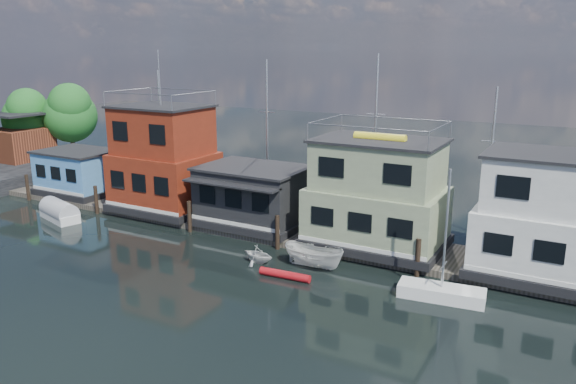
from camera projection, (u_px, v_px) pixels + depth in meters
The scene contains 15 objects.
ground at pixel (139, 293), 29.18m from camera, with size 160.00×160.00×0.00m, color black.
dock at pixel (260, 227), 39.28m from camera, with size 48.00×5.00×0.40m, color #595147.
houseboat_blue at pixel (79, 172), 47.24m from camera, with size 6.40×4.90×3.66m.
houseboat_red at pixel (164, 161), 42.30m from camera, with size 7.40×5.90×11.86m.
houseboat_dark at pixel (254, 195), 38.95m from camera, with size 7.40×6.10×4.06m.
houseboat_green at pixel (377, 196), 34.45m from camera, with size 8.40×5.90×7.03m.
houseboat_white at pixel (556, 219), 29.75m from camera, with size 8.40×5.90×6.66m.
pilings at pixel (234, 225), 36.85m from camera, with size 42.28×0.28×2.20m.
background_masts at pixel (359, 144), 40.79m from camera, with size 36.40×0.16×12.00m.
shore at pixel (20, 138), 56.11m from camera, with size 12.40×15.72×8.24m.
red_kayak at pixel (285, 275), 30.95m from camera, with size 0.44×0.44×2.99m, color #B21319.
motorboat at pixel (314, 256), 32.22m from camera, with size 1.44×3.84×1.48m, color silver.
dinghy_white at pixel (258, 254), 33.15m from camera, with size 1.78×2.06×1.09m, color silver.
day_sailer at pixel (441, 292), 28.39m from camera, with size 4.41×1.90×6.75m.
tarp_runabout at pixel (59, 212), 41.43m from camera, with size 4.15×2.58×1.57m.
Camera 1 is at (19.86, -19.78, 12.40)m, focal length 35.00 mm.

